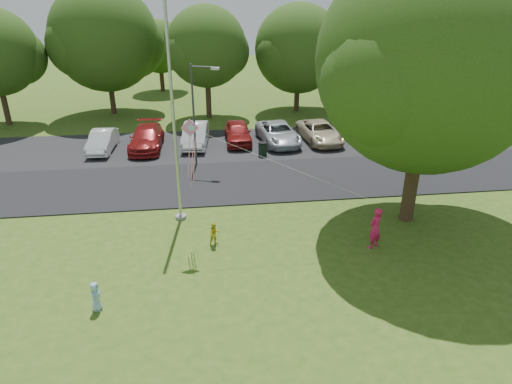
{
  "coord_description": "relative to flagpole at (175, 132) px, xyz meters",
  "views": [
    {
      "loc": [
        -2.41,
        -14.22,
        9.9
      ],
      "look_at": [
        -0.09,
        4.0,
        1.6
      ],
      "focal_mm": 32.0,
      "sensor_mm": 36.0,
      "label": 1
    }
  ],
  "objects": [
    {
      "name": "woman",
      "position": [
        7.98,
        -3.63,
        -3.26
      ],
      "size": [
        0.79,
        0.71,
        1.8
      ],
      "primitive_type": "imported",
      "rotation": [
        0.0,
        0.0,
        3.68
      ],
      "color": "#D51C53",
      "rests_on": "ground"
    },
    {
      "name": "ground",
      "position": [
        3.5,
        -5.0,
        -4.17
      ],
      "size": [
        120.0,
        120.0,
        0.0
      ],
      "primitive_type": "plane",
      "color": "#365416",
      "rests_on": "ground"
    },
    {
      "name": "parking_strip",
      "position": [
        3.5,
        10.5,
        -4.14
      ],
      "size": [
        42.0,
        7.0,
        0.06
      ],
      "primitive_type": "cube",
      "color": "black",
      "rests_on": "ground"
    },
    {
      "name": "parked_cars",
      "position": [
        4.26,
        10.48,
        -3.41
      ],
      "size": [
        19.72,
        5.34,
        1.47
      ],
      "color": "silver",
      "rests_on": "ground"
    },
    {
      "name": "horizon_trees",
      "position": [
        7.56,
        28.88,
        0.14
      ],
      "size": [
        77.46,
        7.2,
        7.02
      ],
      "color": "#332316",
      "rests_on": "ground"
    },
    {
      "name": "park_road",
      "position": [
        3.5,
        4.0,
        -4.14
      ],
      "size": [
        60.0,
        6.0,
        0.06
      ],
      "primitive_type": "cube",
      "color": "black",
      "rests_on": "ground"
    },
    {
      "name": "child_yellow",
      "position": [
        1.48,
        -2.6,
        -3.65
      ],
      "size": [
        0.61,
        0.55,
        1.03
      ],
      "primitive_type": "imported",
      "rotation": [
        0.0,
        0.0,
        0.38
      ],
      "color": "gold",
      "rests_on": "ground"
    },
    {
      "name": "street_lamp",
      "position": [
        1.01,
        6.93,
        -0.57
      ],
      "size": [
        1.63,
        0.68,
        5.98
      ],
      "rotation": [
        0.0,
        0.0,
        -0.33
      ],
      "color": "#3F3F44",
      "rests_on": "ground"
    },
    {
      "name": "trash_can",
      "position": [
        4.99,
        8.0,
        -3.71
      ],
      "size": [
        0.58,
        0.58,
        0.91
      ],
      "rotation": [
        0.0,
        0.0,
        0.35
      ],
      "color": "black",
      "rests_on": "ground"
    },
    {
      "name": "big_tree",
      "position": [
        10.31,
        -1.48,
        2.78
      ],
      "size": [
        9.75,
        9.19,
        11.78
      ],
      "rotation": [
        0.0,
        0.0,
        -0.18
      ],
      "color": "#332316",
      "rests_on": "ground"
    },
    {
      "name": "tree_row",
      "position": [
        5.09,
        19.23,
        1.55
      ],
      "size": [
        64.35,
        11.94,
        10.88
      ],
      "color": "#332316",
      "rests_on": "ground"
    },
    {
      "name": "child_blue",
      "position": [
        -2.63,
        -6.33,
        -3.63
      ],
      "size": [
        0.39,
        0.55,
        1.06
      ],
      "primitive_type": "imported",
      "rotation": [
        0.0,
        0.0,
        1.47
      ],
      "color": "#90BFDD",
      "rests_on": "ground"
    },
    {
      "name": "flagpole",
      "position": [
        0.0,
        0.0,
        0.0
      ],
      "size": [
        0.5,
        0.5,
        10.0
      ],
      "color": "#B7BABF",
      "rests_on": "ground"
    },
    {
      "name": "kite",
      "position": [
        0.88,
        -2.3,
        0.37
      ],
      "size": [
        7.61,
        1.65,
        3.3
      ],
      "rotation": [
        0.0,
        0.0,
        0.01
      ],
      "color": "pink",
      "rests_on": "ground"
    }
  ]
}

